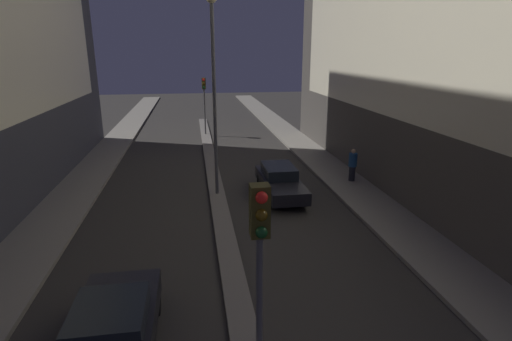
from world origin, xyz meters
name	(u,v)px	position (x,y,z in m)	size (l,w,h in m)	color
median_strip	(213,174)	(0.00, 19.96, 0.07)	(0.74, 37.93, 0.14)	#66605B
traffic_light_near	(260,254)	(0.00, 4.29, 3.48)	(0.32, 0.42, 4.55)	#4C4C51
traffic_light_mid	(204,93)	(0.00, 31.19, 3.48)	(0.32, 0.42, 4.55)	#4C4C51
street_lamp	(213,68)	(0.00, 16.60, 6.02)	(0.49, 0.49, 9.03)	#4C4C51
car_left_lane	(113,327)	(-3.03, 6.45, 0.73)	(1.87, 4.06, 1.41)	black
car_right_lane	(280,181)	(3.03, 16.26, 0.72)	(1.71, 4.74, 1.41)	black
pedestrian_on_right_sidewalk	(353,164)	(7.17, 17.40, 1.04)	(0.43, 0.43, 1.71)	black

